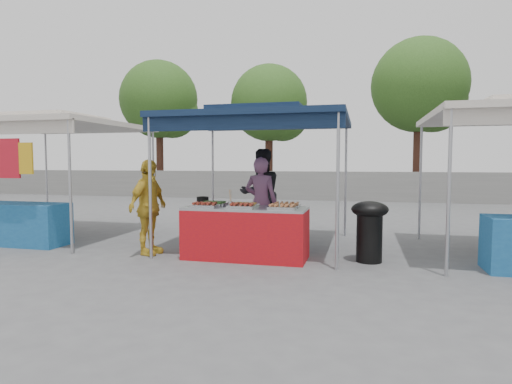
% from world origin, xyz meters
% --- Properties ---
extents(ground_plane, '(80.00, 80.00, 0.00)m').
position_xyz_m(ground_plane, '(0.00, 0.00, 0.00)').
color(ground_plane, '#505052').
extents(back_wall, '(40.00, 0.25, 1.20)m').
position_xyz_m(back_wall, '(0.00, 11.00, 0.60)').
color(back_wall, slate).
rests_on(back_wall, ground_plane).
extents(main_canopy, '(3.20, 3.20, 2.57)m').
position_xyz_m(main_canopy, '(0.00, 0.97, 2.37)').
color(main_canopy, '#A7A8AE').
rests_on(main_canopy, ground_plane).
extents(neighbor_stall_left, '(3.20, 3.20, 2.57)m').
position_xyz_m(neighbor_stall_left, '(-4.50, 0.57, 1.60)').
color(neighbor_stall_left, '#A7A8AE').
rests_on(neighbor_stall_left, ground_plane).
extents(tree_0, '(3.90, 3.90, 6.70)m').
position_xyz_m(tree_0, '(-8.06, 13.27, 4.58)').
color(tree_0, '#3A1F16').
rests_on(tree_0, ground_plane).
extents(tree_1, '(3.61, 3.57, 6.13)m').
position_xyz_m(tree_1, '(-2.30, 12.99, 4.19)').
color(tree_1, '#3A1F16').
rests_on(tree_1, ground_plane).
extents(tree_2, '(3.96, 3.96, 6.81)m').
position_xyz_m(tree_2, '(4.25, 12.65, 4.66)').
color(tree_2, '#3A1F16').
rests_on(tree_2, ground_plane).
extents(vendor_table, '(2.00, 0.80, 0.85)m').
position_xyz_m(vendor_table, '(0.00, -0.10, 0.43)').
color(vendor_table, '#AD0F16').
rests_on(vendor_table, ground_plane).
extents(food_tray_fl, '(0.42, 0.30, 0.07)m').
position_xyz_m(food_tray_fl, '(-0.62, -0.34, 0.88)').
color(food_tray_fl, '#B2B3B7').
rests_on(food_tray_fl, vendor_table).
extents(food_tray_fm, '(0.42, 0.30, 0.07)m').
position_xyz_m(food_tray_fm, '(-0.00, -0.33, 0.88)').
color(food_tray_fm, '#B2B3B7').
rests_on(food_tray_fm, vendor_table).
extents(food_tray_fr, '(0.42, 0.30, 0.07)m').
position_xyz_m(food_tray_fr, '(0.65, -0.32, 0.88)').
color(food_tray_fr, '#B2B3B7').
rests_on(food_tray_fr, vendor_table).
extents(food_tray_bl, '(0.42, 0.30, 0.07)m').
position_xyz_m(food_tray_bl, '(-0.59, 0.00, 0.88)').
color(food_tray_bl, '#B2B3B7').
rests_on(food_tray_bl, vendor_table).
extents(food_tray_bm, '(0.42, 0.30, 0.07)m').
position_xyz_m(food_tray_bm, '(-0.03, -0.02, 0.88)').
color(food_tray_bm, '#B2B3B7').
rests_on(food_tray_bm, vendor_table).
extents(food_tray_br, '(0.42, 0.30, 0.07)m').
position_xyz_m(food_tray_br, '(0.66, -0.00, 0.88)').
color(food_tray_br, '#B2B3B7').
rests_on(food_tray_br, vendor_table).
extents(cooking_pot, '(0.21, 0.21, 0.12)m').
position_xyz_m(cooking_pot, '(-0.88, 0.26, 0.91)').
color(cooking_pot, black).
rests_on(cooking_pot, vendor_table).
extents(skewer_cup, '(0.08, 0.08, 0.10)m').
position_xyz_m(skewer_cup, '(-0.22, -0.23, 0.90)').
color(skewer_cup, '#A7A8AE').
rests_on(skewer_cup, vendor_table).
extents(wok_burner, '(0.58, 0.58, 0.98)m').
position_xyz_m(wok_burner, '(1.97, 0.14, 0.58)').
color(wok_burner, black).
rests_on(wok_burner, ground_plane).
extents(crate_left, '(0.49, 0.34, 0.30)m').
position_xyz_m(crate_left, '(-0.54, 0.47, 0.15)').
color(crate_left, navy).
rests_on(crate_left, ground_plane).
extents(crate_right, '(0.45, 0.32, 0.27)m').
position_xyz_m(crate_right, '(0.35, 0.70, 0.14)').
color(crate_right, navy).
rests_on(crate_right, ground_plane).
extents(crate_stacked, '(0.45, 0.32, 0.27)m').
position_xyz_m(crate_stacked, '(0.35, 0.70, 0.41)').
color(crate_stacked, navy).
rests_on(crate_stacked, crate_right).
extents(vendor_woman, '(0.65, 0.46, 1.68)m').
position_xyz_m(vendor_woman, '(0.03, 0.85, 0.84)').
color(vendor_woman, '#7A4E73').
rests_on(vendor_woman, ground_plane).
extents(helper_man, '(1.14, 1.08, 1.86)m').
position_xyz_m(helper_man, '(-0.21, 1.88, 0.93)').
color(helper_man, black).
rests_on(helper_man, ground_plane).
extents(customer_person, '(0.52, 1.00, 1.63)m').
position_xyz_m(customer_person, '(-1.70, -0.20, 0.82)').
color(customer_person, gold).
rests_on(customer_person, ground_plane).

